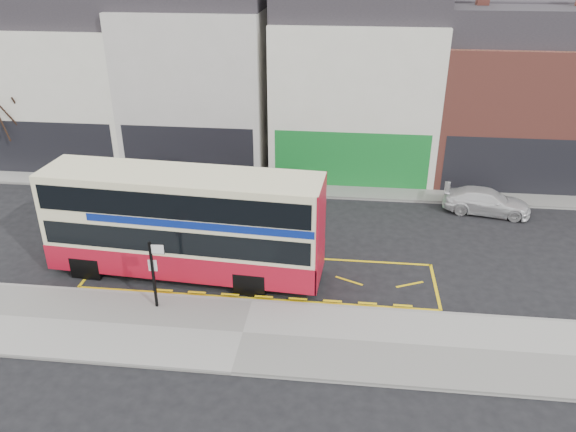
# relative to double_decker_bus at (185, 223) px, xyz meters

# --- Properties ---
(ground) EXTENTS (120.00, 120.00, 0.00)m
(ground) POSITION_rel_double_decker_bus_xyz_m (2.95, -1.50, -2.30)
(ground) COLOR black
(ground) RESTS_ON ground
(pavement) EXTENTS (40.00, 4.00, 0.15)m
(pavement) POSITION_rel_double_decker_bus_xyz_m (2.95, -3.80, -2.22)
(pavement) COLOR #9A9892
(pavement) RESTS_ON ground
(kerb) EXTENTS (40.00, 0.15, 0.15)m
(kerb) POSITION_rel_double_decker_bus_xyz_m (2.95, -1.87, -2.22)
(kerb) COLOR gray
(kerb) RESTS_ON ground
(far_pavement) EXTENTS (50.00, 3.00, 0.15)m
(far_pavement) POSITION_rel_double_decker_bus_xyz_m (2.95, 9.50, -2.22)
(far_pavement) COLOR #9A9892
(far_pavement) RESTS_ON ground
(road_markings) EXTENTS (14.00, 3.40, 0.01)m
(road_markings) POSITION_rel_double_decker_bus_xyz_m (2.95, 0.10, -2.29)
(road_markings) COLOR yellow
(road_markings) RESTS_ON ground
(terrace_far_left) EXTENTS (8.00, 8.01, 10.80)m
(terrace_far_left) POSITION_rel_double_decker_bus_xyz_m (-10.55, 13.49, 2.52)
(terrace_far_left) COLOR white
(terrace_far_left) RESTS_ON ground
(terrace_left) EXTENTS (8.00, 8.01, 11.80)m
(terrace_left) POSITION_rel_double_decker_bus_xyz_m (-2.55, 13.49, 3.02)
(terrace_left) COLOR silver
(terrace_left) RESTS_ON ground
(terrace_green_shop) EXTENTS (9.00, 8.01, 11.30)m
(terrace_green_shop) POSITION_rel_double_decker_bus_xyz_m (6.45, 13.49, 2.77)
(terrace_green_shop) COLOR white
(terrace_green_shop) RESTS_ON ground
(terrace_right) EXTENTS (9.00, 8.01, 10.30)m
(terrace_right) POSITION_rel_double_decker_bus_xyz_m (15.45, 13.49, 2.27)
(terrace_right) COLOR #9E4C3F
(terrace_right) RESTS_ON ground
(double_decker_bus) EXTENTS (11.09, 3.24, 4.37)m
(double_decker_bus) POSITION_rel_double_decker_bus_xyz_m (0.00, 0.00, 0.00)
(double_decker_bus) COLOR #F0E8B6
(double_decker_bus) RESTS_ON ground
(bus_stop_post) EXTENTS (0.67, 0.12, 2.69)m
(bus_stop_post) POSITION_rel_double_decker_bus_xyz_m (-0.42, -2.61, -0.52)
(bus_stop_post) COLOR black
(bus_stop_post) RESTS_ON pavement
(car_silver) EXTENTS (4.32, 2.13, 1.42)m
(car_silver) POSITION_rel_double_decker_bus_xyz_m (-3.65, 8.28, -1.59)
(car_silver) COLOR #ACADB1
(car_silver) RESTS_ON ground
(car_grey) EXTENTS (4.38, 2.39, 1.37)m
(car_grey) POSITION_rel_double_decker_bus_xyz_m (1.86, 7.60, -1.61)
(car_grey) COLOR #43464B
(car_grey) RESTS_ON ground
(car_white) EXTENTS (4.43, 2.40, 1.22)m
(car_white) POSITION_rel_double_decker_bus_xyz_m (13.25, 7.22, -1.69)
(car_white) COLOR white
(car_white) RESTS_ON ground
(street_tree_left) EXTENTS (2.73, 2.73, 5.89)m
(street_tree_left) POSITION_rel_double_decker_bus_xyz_m (-12.83, 10.02, 1.72)
(street_tree_left) COLOR black
(street_tree_left) RESTS_ON ground
(street_tree_right) EXTENTS (2.78, 2.78, 6.00)m
(street_tree_right) POSITION_rel_double_decker_bus_xyz_m (10.13, 10.88, 1.79)
(street_tree_right) COLOR black
(street_tree_right) RESTS_ON ground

